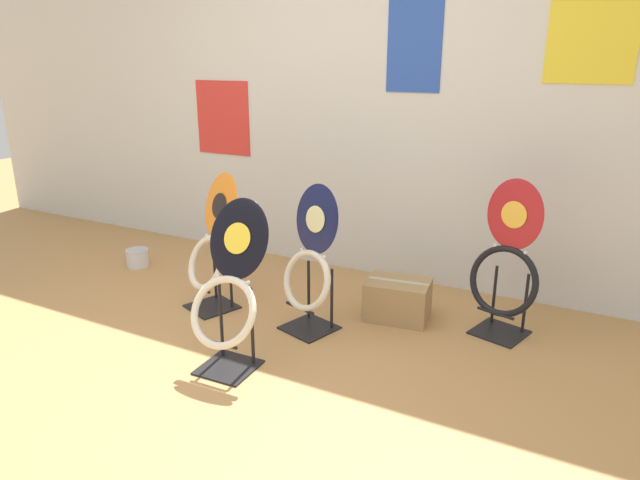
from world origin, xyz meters
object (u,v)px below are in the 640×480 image
toilet_seat_display_jazz_black (229,291)px  toilet_seat_display_navy_moon (310,267)px  toilet_seat_display_crimson_swirl (506,268)px  toilet_seat_display_orange_sun (212,249)px  storage_box (398,299)px  paint_can (138,257)px

toilet_seat_display_jazz_black → toilet_seat_display_navy_moon: bearing=74.5°
toilet_seat_display_jazz_black → toilet_seat_display_crimson_swirl: 1.57m
toilet_seat_display_orange_sun → storage_box: (1.11, 0.40, -0.27)m
toilet_seat_display_orange_sun → storage_box: bearing=19.9°
toilet_seat_display_orange_sun → toilet_seat_display_jazz_black: bearing=-45.0°
toilet_seat_display_jazz_black → toilet_seat_display_crimson_swirl: size_ratio=0.95×
toilet_seat_display_jazz_black → paint_can: size_ratio=5.14×
paint_can → storage_box: bearing=2.2°
paint_can → toilet_seat_display_orange_sun: bearing=-17.8°
toilet_seat_display_crimson_swirl → storage_box: bearing=-172.2°
toilet_seat_display_jazz_black → toilet_seat_display_crimson_swirl: bearing=41.2°
toilet_seat_display_jazz_black → toilet_seat_display_orange_sun: bearing=135.0°
toilet_seat_display_orange_sun → paint_can: size_ratio=5.12×
toilet_seat_display_jazz_black → toilet_seat_display_orange_sun: toilet_seat_display_jazz_black is taller
toilet_seat_display_orange_sun → toilet_seat_display_navy_moon: (0.70, 0.02, -0.00)m
toilet_seat_display_crimson_swirl → toilet_seat_display_navy_moon: bearing=-155.5°
toilet_seat_display_navy_moon → storage_box: size_ratio=2.09×
toilet_seat_display_orange_sun → toilet_seat_display_crimson_swirl: size_ratio=0.95×
toilet_seat_display_jazz_black → storage_box: bearing=59.2°
toilet_seat_display_orange_sun → paint_can: bearing=162.2°
toilet_seat_display_navy_moon → toilet_seat_display_crimson_swirl: bearing=24.5°
paint_can → toilet_seat_display_jazz_black: bearing=-29.3°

